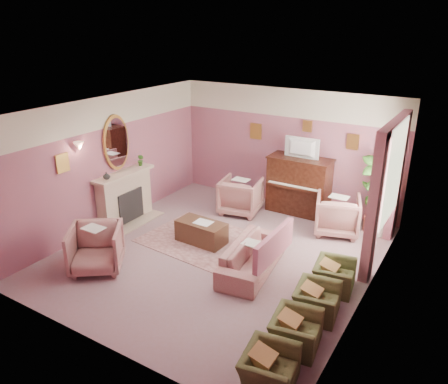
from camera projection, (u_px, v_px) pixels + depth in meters
The scene contains 48 objects.
floor at pixel (219, 254), 8.44m from camera, with size 5.50×6.00×0.01m, color gray.
ceiling at pixel (218, 109), 7.42m from camera, with size 5.50×6.00×0.01m, color white.
wall_back at pixel (286, 148), 10.31m from camera, with size 5.50×0.02×2.80m, color #784F6B.
wall_front at pixel (93, 257), 5.55m from camera, with size 5.50×0.02×2.80m, color #784F6B.
wall_left at pixel (109, 163), 9.27m from camera, with size 0.02×6.00×2.80m, color #784F6B.
wall_right at pixel (373, 220), 6.59m from camera, with size 0.02×6.00×2.80m, color #784F6B.
picture_rail_band at pixel (289, 103), 9.91m from camera, with size 5.50×0.01×0.65m, color beige.
stripe_panel at pixel (388, 210), 7.75m from camera, with size 0.01×3.00×2.15m, color #AAB394.
fireplace_surround at pixel (125, 198), 9.66m from camera, with size 0.30×1.40×1.10m, color tan.
fireplace_inset at pixel (129, 205), 9.66m from camera, with size 0.18×0.72×0.68m, color black.
fire_ember at pixel (131, 213), 9.71m from camera, with size 0.06×0.54×0.10m, color orange.
mantel_shelf at pixel (124, 174), 9.44m from camera, with size 0.40×1.55×0.07m, color tan.
hearth at pixel (133, 222), 9.76m from camera, with size 0.55×1.50×0.02m, color tan.
mirror_frame at pixel (116, 143), 9.26m from camera, with size 0.04×0.72×1.20m, color gold.
mirror_glass at pixel (117, 143), 9.24m from camera, with size 0.01×0.60×1.06m, color white.
sconce_shade at pixel (79, 146), 8.32m from camera, with size 0.20×0.20×0.16m, color #FFB591.
piano at pixel (299, 186), 10.09m from camera, with size 1.40×0.60×1.30m, color black.
piano_keyshelf at pixel (293, 188), 9.78m from camera, with size 1.30×0.12×0.06m, color black.
piano_keys at pixel (293, 186), 9.77m from camera, with size 1.20×0.08×0.02m, color white.
piano_top at pixel (301, 159), 9.84m from camera, with size 1.45×0.65×0.04m, color black.
television at pixel (301, 147), 9.70m from camera, with size 0.80×0.12×0.48m, color black.
print_back_left at pixel (256, 131), 10.55m from camera, with size 0.30×0.03×0.38m, color gold.
print_back_right at pixel (353, 142), 9.38m from camera, with size 0.26×0.03×0.34m, color gold.
print_back_mid at pixel (307, 126), 9.82m from camera, with size 0.22×0.03×0.26m, color gold.
print_left_wall at pixel (63, 163), 8.18m from camera, with size 0.03×0.28×0.36m, color gold.
window_blind at pixel (394, 172), 7.73m from camera, with size 0.03×1.40×1.80m, color silver.
curtain_left at pixel (374, 210), 7.19m from camera, with size 0.16×0.34×2.60m, color #A7576A.
curtain_right at pixel (397, 178), 8.65m from camera, with size 0.16×0.34×2.60m, color #A7576A.
pelmet at pixel (396, 124), 7.46m from camera, with size 0.16×2.20×0.16m, color #A7576A.
mantel_plant at pixel (141, 160), 9.81m from camera, with size 0.16×0.16×0.28m, color #2E641D.
mantel_vase at pixel (107, 176), 8.99m from camera, with size 0.16×0.16×0.16m, color beige.
area_rug at pixel (206, 241), 8.93m from camera, with size 2.50×1.80×0.01m, color #A1706C.
coffee_table at pixel (201, 232), 8.82m from camera, with size 1.00×0.50×0.45m, color #462C1B.
table_paper at pixel (203, 222), 8.71m from camera, with size 0.35×0.28×0.01m, color white.
sofa at pixel (253, 251), 7.78m from camera, with size 0.62×1.86×0.75m, color #A3706A.
sofa_throw at pixel (274, 246), 7.51m from camera, with size 0.09×1.41×0.52m, color #A7576A.
floral_armchair_left at pixel (241, 194), 10.13m from camera, with size 0.88×0.88×0.92m, color #A3706A.
floral_armchair_right at pixel (338, 213), 9.14m from camera, with size 0.88×0.88×0.92m, color #A3706A.
floral_armchair_front at pixel (96, 246), 7.78m from camera, with size 0.88×0.88×0.92m, color #A3706A.
olive_chair_a at pixel (270, 364), 5.30m from camera, with size 0.51×0.73×0.63m, color #52592D.
olive_chair_b at pixel (296, 326), 5.95m from camera, with size 0.51×0.73×0.63m, color #52592D.
olive_chair_c at pixel (317, 296), 6.61m from camera, with size 0.51×0.73×0.63m, color #52592D.
olive_chair_d at pixel (335, 272), 7.26m from camera, with size 0.51×0.73×0.63m, color #52592D.
side_table at pixel (380, 217), 9.18m from camera, with size 0.52×0.52×0.70m, color silver.
side_plant_big at pixel (383, 194), 8.99m from camera, with size 0.30×0.30×0.34m, color #2E641D.
side_plant_small at pixel (388, 198), 8.87m from camera, with size 0.16×0.16×0.28m, color #2E641D.
palm_pot at pixel (372, 224), 9.31m from camera, with size 0.34×0.34×0.34m, color brown.
palm_plant at pixel (377, 185), 8.99m from camera, with size 0.76×0.76×1.44m, color #2E641D.
Camera 1 is at (3.96, -6.27, 4.19)m, focal length 35.00 mm.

